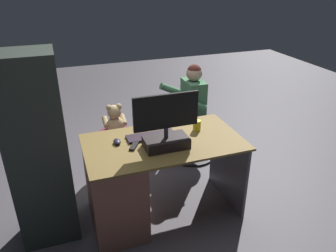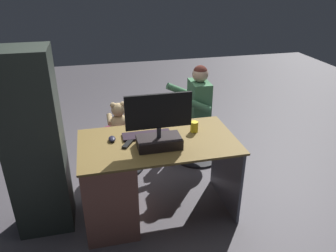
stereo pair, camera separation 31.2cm
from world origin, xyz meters
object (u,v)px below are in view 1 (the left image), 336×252
at_px(visitor_chair, 192,136).
at_px(person, 187,106).
at_px(keyboard, 151,136).
at_px(teddy_bear, 115,121).
at_px(office_chair_teddy, 117,149).
at_px(computer_mouse, 117,142).
at_px(cup, 197,125).
at_px(tv_remote, 134,146).
at_px(monitor, 166,130).
at_px(desk, 125,184).

distance_m(visitor_chair, person, 0.41).
height_order(keyboard, teddy_bear, teddy_bear).
relative_size(keyboard, person, 0.37).
bearing_deg(teddy_bear, office_chair_teddy, 90.00).
bearing_deg(person, teddy_bear, 1.16).
relative_size(computer_mouse, office_chair_teddy, 0.19).
bearing_deg(office_chair_teddy, visitor_chair, -177.97).
height_order(computer_mouse, cup, cup).
bearing_deg(tv_remote, monitor, -169.35).
height_order(monitor, computer_mouse, monitor).
xyz_separation_m(monitor, office_chair_teddy, (0.25, -0.92, -0.62)).
xyz_separation_m(desk, monitor, (-0.34, 0.10, 0.50)).
bearing_deg(tv_remote, teddy_bear, -58.54).
relative_size(tv_remote, visitor_chair, 0.27).
height_order(monitor, office_chair_teddy, monitor).
bearing_deg(person, visitor_chair, -177.97).
distance_m(monitor, teddy_bear, 1.01).
bearing_deg(office_chair_teddy, person, -177.97).
relative_size(keyboard, computer_mouse, 4.38).
distance_m(cup, person, 0.80).
height_order(teddy_bear, person, person).
bearing_deg(desk, tv_remote, 176.86).
bearing_deg(teddy_bear, tv_remote, 90.25).
bearing_deg(office_chair_teddy, cup, 129.96).
distance_m(teddy_bear, person, 0.83).
relative_size(tv_remote, teddy_bear, 0.44).
bearing_deg(visitor_chair, cup, 68.56).
distance_m(office_chair_teddy, person, 0.91).
bearing_deg(cup, tv_remote, 9.79).
distance_m(monitor, person, 1.13).
bearing_deg(tv_remote, cup, -139.00).
bearing_deg(keyboard, office_chair_teddy, -75.66).
height_order(cup, tv_remote, cup).
relative_size(desk, computer_mouse, 13.85).
distance_m(tv_remote, teddy_bear, 0.85).
bearing_deg(monitor, person, -121.21).
distance_m(keyboard, visitor_chair, 1.15).
height_order(keyboard, person, person).
xyz_separation_m(keyboard, teddy_bear, (0.18, -0.73, -0.14)).
xyz_separation_m(monitor, visitor_chair, (-0.66, -0.95, -0.63)).
relative_size(keyboard, office_chair_teddy, 0.83).
xyz_separation_m(desk, office_chair_teddy, (-0.10, -0.82, -0.12)).
height_order(office_chair_teddy, visitor_chair, same).
bearing_deg(teddy_bear, computer_mouse, 80.99).
bearing_deg(teddy_bear, cup, 129.48).
relative_size(desk, teddy_bear, 3.90).
height_order(tv_remote, teddy_bear, teddy_bear).
height_order(desk, cup, cup).
relative_size(office_chair_teddy, visitor_chair, 0.89).
bearing_deg(visitor_chair, teddy_bear, 1.24).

